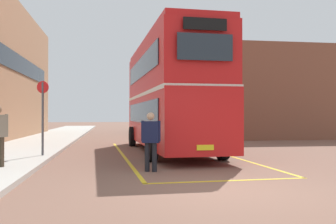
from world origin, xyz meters
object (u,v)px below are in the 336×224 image
at_px(double_decker_bus, 169,94).
at_px(pedestrian_boarding, 151,137).
at_px(bus_stop_sign, 43,111).
at_px(single_deck_bus, 161,115).

xyz_separation_m(double_decker_bus, pedestrian_boarding, (-1.39, -5.59, -1.56)).
relative_size(pedestrian_boarding, bus_stop_sign, 0.62).
distance_m(double_decker_bus, single_deck_bus, 19.16).
relative_size(double_decker_bus, pedestrian_boarding, 6.47).
distance_m(pedestrian_boarding, bus_stop_sign, 5.12).
relative_size(single_deck_bus, bus_stop_sign, 3.66).
height_order(pedestrian_boarding, bus_stop_sign, bus_stop_sign).
distance_m(double_decker_bus, pedestrian_boarding, 5.97).
bearing_deg(double_decker_bus, single_deck_bus, 83.56).
relative_size(double_decker_bus, bus_stop_sign, 4.01).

